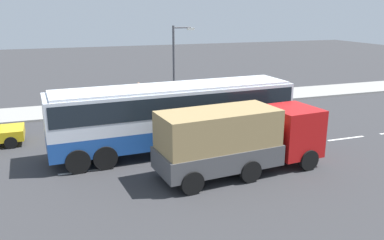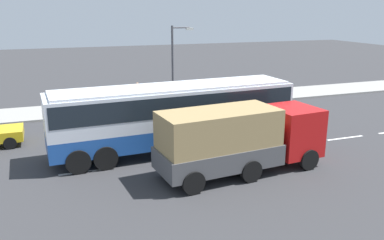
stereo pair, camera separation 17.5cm
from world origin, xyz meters
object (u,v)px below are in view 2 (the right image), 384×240
at_px(coach_bus, 174,111).
at_px(pedestrian_at_crossing, 138,92).
at_px(cargo_truck, 240,138).
at_px(street_lamp, 175,60).
at_px(pedestrian_near_curb, 181,91).

height_order(coach_bus, pedestrian_at_crossing, coach_bus).
xyz_separation_m(coach_bus, cargo_truck, (1.81, -3.73, -0.48)).
bearing_deg(street_lamp, cargo_truck, -94.18).
bearing_deg(pedestrian_at_crossing, cargo_truck, -119.85).
xyz_separation_m(pedestrian_near_curb, street_lamp, (-0.85, -1.16, 2.47)).
relative_size(pedestrian_at_crossing, street_lamp, 0.28).
relative_size(cargo_truck, pedestrian_near_curb, 5.02).
xyz_separation_m(coach_bus, pedestrian_at_crossing, (0.27, 10.09, -1.00)).
bearing_deg(street_lamp, coach_bus, -107.73).
relative_size(pedestrian_near_curb, street_lamp, 0.27).
distance_m(coach_bus, cargo_truck, 4.17).
bearing_deg(pedestrian_near_curb, coach_bus, -108.62).
distance_m(coach_bus, street_lamp, 8.99).
distance_m(pedestrian_at_crossing, street_lamp, 3.80).
height_order(coach_bus, street_lamp, street_lamp).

